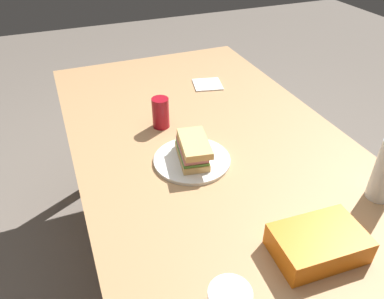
% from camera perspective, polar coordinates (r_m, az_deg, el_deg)
% --- Properties ---
extents(ground_plane, '(8.00, 8.00, 0.00)m').
position_cam_1_polar(ground_plane, '(1.91, 1.94, -16.72)').
color(ground_plane, '#70665B').
extents(dining_table, '(1.71, 1.00, 0.74)m').
position_cam_1_polar(dining_table, '(1.45, 2.45, -0.72)').
color(dining_table, tan).
rests_on(dining_table, ground_plane).
extents(paper_plate, '(0.26, 0.26, 0.01)m').
position_cam_1_polar(paper_plate, '(1.28, -0.00, -1.61)').
color(paper_plate, white).
rests_on(paper_plate, dining_table).
extents(sandwich, '(0.20, 0.12, 0.08)m').
position_cam_1_polar(sandwich, '(1.25, 0.12, 0.02)').
color(sandwich, '#DBB26B').
rests_on(sandwich, paper_plate).
extents(soda_can_red, '(0.07, 0.07, 0.12)m').
position_cam_1_polar(soda_can_red, '(1.44, -4.84, 5.65)').
color(soda_can_red, maroon).
rests_on(soda_can_red, dining_table).
extents(chip_bag, '(0.16, 0.24, 0.07)m').
position_cam_1_polar(chip_bag, '(1.02, 18.83, -13.50)').
color(chip_bag, orange).
rests_on(chip_bag, dining_table).
extents(paper_napkin, '(0.16, 0.16, 0.01)m').
position_cam_1_polar(paper_napkin, '(1.80, 2.39, 9.98)').
color(paper_napkin, white).
rests_on(paper_napkin, dining_table).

